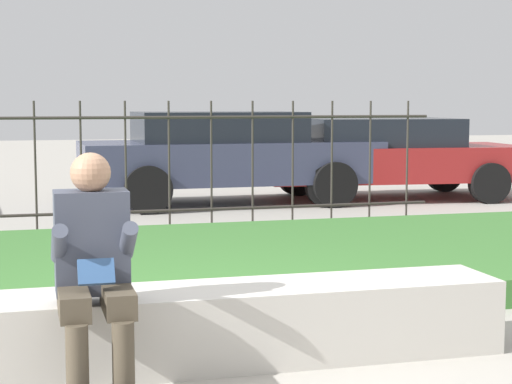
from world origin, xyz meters
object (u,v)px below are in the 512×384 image
Objects in this scene: stone_bench at (241,328)px; car_parked_center at (227,154)px; person_seated_reader at (94,264)px; car_parked_right at (388,155)px.

stone_bench is 0.72× the size of car_parked_center.
car_parked_right is at bearing 56.91° from person_seated_reader.
stone_bench is 1.03m from person_seated_reader.
car_parked_right is at bearing 60.55° from stone_bench.
car_parked_right is 0.96× the size of car_parked_center.
stone_bench is 8.65m from car_parked_right.
car_parked_center is at bearing 77.37° from stone_bench.
person_seated_reader is 0.29× the size of car_parked_center.
car_parked_right reaches higher than person_seated_reader.
person_seated_reader is 0.30× the size of car_parked_right.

